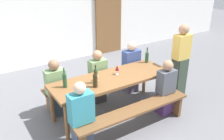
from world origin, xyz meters
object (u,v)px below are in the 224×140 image
at_px(seated_guest_far_1, 98,78).
at_px(wine_bottle_0, 65,80).
at_px(wine_bottle_2, 147,57).
at_px(wine_glass_0, 117,68).
at_px(seated_guest_near_0, 81,117).
at_px(wine_bottle_1, 95,80).
at_px(wine_bottle_3, 96,76).
at_px(bench_near, 134,114).
at_px(tasting_table, 112,81).
at_px(seated_guest_near_1, 166,89).
at_px(wine_glass_1, 96,74).
at_px(seated_guest_far_2, 131,68).
at_px(bench_far, 94,83).
at_px(seated_guest_far_0, 56,89).
at_px(standing_host, 180,63).
at_px(wooden_door, 109,20).

bearing_deg(seated_guest_far_1, wine_bottle_0, -63.60).
distance_m(wine_bottle_0, wine_bottle_2, 1.89).
bearing_deg(wine_glass_0, seated_guest_near_0, -149.97).
height_order(wine_bottle_0, wine_bottle_1, wine_bottle_0).
relative_size(wine_bottle_3, seated_guest_far_1, 0.30).
bearing_deg(bench_near, wine_bottle_1, 129.42).
height_order(bench_near, wine_glass_0, wine_glass_0).
xyz_separation_m(tasting_table, bench_near, (0.00, -0.69, -0.32)).
bearing_deg(seated_guest_near_1, wine_bottle_0, 69.17).
relative_size(tasting_table, wine_glass_1, 12.78).
xyz_separation_m(wine_bottle_3, seated_guest_far_2, (1.20, 0.58, -0.32)).
bearing_deg(wine_bottle_3, wine_bottle_1, -122.71).
height_order(bench_far, wine_bottle_0, wine_bottle_0).
relative_size(wine_glass_0, seated_guest_far_0, 0.17).
bearing_deg(bench_near, standing_host, 17.70).
distance_m(bench_far, seated_guest_far_1, 0.23).
xyz_separation_m(wine_bottle_2, seated_guest_near_1, (-0.18, -0.78, -0.35)).
xyz_separation_m(wine_glass_1, seated_guest_far_0, (-0.58, 0.50, -0.35)).
xyz_separation_m(seated_guest_far_0, standing_host, (2.43, -0.74, 0.25)).
bearing_deg(standing_host, wine_bottle_3, -4.81).
xyz_separation_m(wine_bottle_0, wine_glass_1, (0.56, -0.07, -0.00)).
bearing_deg(bench_near, seated_guest_near_1, 10.12).
bearing_deg(wooden_door, seated_guest_far_0, -137.30).
bearing_deg(standing_host, wine_bottle_1, -1.04).
relative_size(tasting_table, seated_guest_near_0, 2.03).
xyz_separation_m(seated_guest_near_0, seated_guest_far_2, (1.74, 1.08, 0.03)).
distance_m(wooden_door, tasting_table, 3.59).
xyz_separation_m(wooden_door, wine_bottle_1, (-2.28, -3.22, -0.18)).
height_order(seated_guest_near_0, seated_guest_far_0, seated_guest_near_0).
bearing_deg(wine_glass_1, tasting_table, -6.99).
bearing_deg(bench_near, wooden_door, 63.83).
bearing_deg(seated_guest_far_1, wine_bottle_3, -32.28).
xyz_separation_m(bench_far, seated_guest_far_1, (0.01, -0.15, 0.17)).
bearing_deg(seated_guest_far_0, seated_guest_near_0, -0.70).
bearing_deg(seated_guest_near_1, wine_glass_0, 48.30).
relative_size(seated_guest_near_1, seated_guest_far_0, 0.98).
height_order(wine_bottle_1, wine_glass_0, wine_bottle_1).
xyz_separation_m(wine_bottle_1, seated_guest_far_2, (1.28, 0.70, -0.32)).
height_order(wine_bottle_2, wine_bottle_3, wine_bottle_3).
bearing_deg(wine_bottle_2, bench_far, 155.96).
distance_m(tasting_table, standing_host, 1.56).
bearing_deg(tasting_table, seated_guest_near_0, -148.88).
distance_m(tasting_table, wine_bottle_3, 0.41).
distance_m(wine_bottle_1, seated_guest_near_1, 1.38).
distance_m(wine_bottle_1, seated_guest_far_2, 1.50).
xyz_separation_m(tasting_table, seated_guest_far_0, (-0.88, 0.54, -0.15)).
bearing_deg(wine_bottle_2, tasting_table, -166.85).
height_order(wine_bottle_0, seated_guest_far_0, seated_guest_far_0).
bearing_deg(wine_bottle_1, wine_bottle_2, 15.32).
bearing_deg(wine_bottle_3, wine_bottle_0, 164.21).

